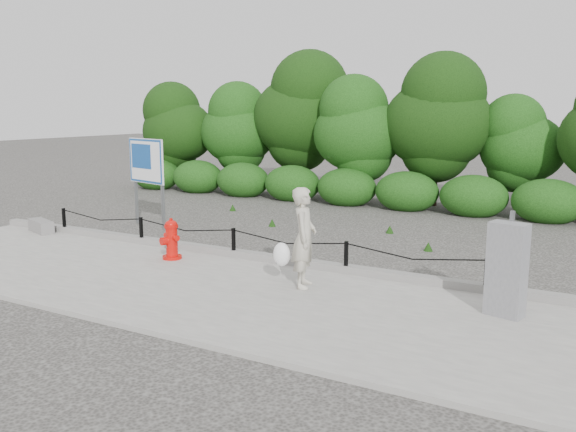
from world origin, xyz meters
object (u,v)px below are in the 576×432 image
at_px(fire_hydrant, 171,240).
at_px(advertising_sign, 146,165).
at_px(concrete_block, 41,226).
at_px(pedestrian, 303,239).
at_px(utility_cabinet, 507,269).

relative_size(fire_hydrant, advertising_sign, 0.36).
bearing_deg(concrete_block, pedestrian, -6.52).
relative_size(utility_cabinet, advertising_sign, 0.66).
relative_size(fire_hydrant, pedestrian, 0.49).
xyz_separation_m(pedestrian, advertising_sign, (-6.23, 3.03, 0.71)).
bearing_deg(pedestrian, advertising_sign, 45.16).
bearing_deg(advertising_sign, concrete_block, -111.74).
bearing_deg(utility_cabinet, pedestrian, -163.46).
relative_size(concrete_block, utility_cabinet, 0.60).
bearing_deg(advertising_sign, fire_hydrant, -27.75).
height_order(concrete_block, advertising_sign, advertising_sign).
bearing_deg(concrete_block, advertising_sign, 54.85).
bearing_deg(utility_cabinet, fire_hydrant, -168.45).
relative_size(fire_hydrant, concrete_block, 0.90).
relative_size(pedestrian, concrete_block, 1.85).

